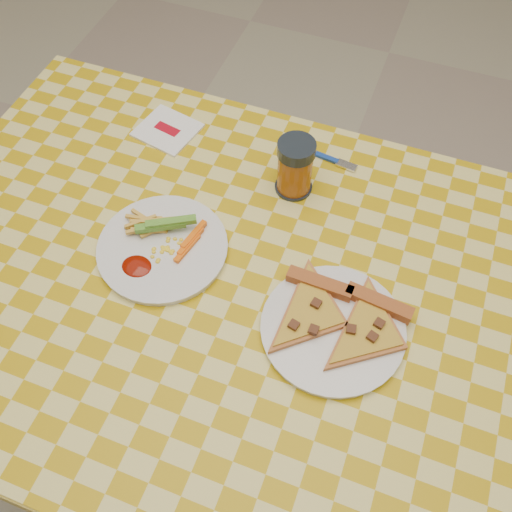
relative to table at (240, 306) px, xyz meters
The scene contains 9 objects.
ground 0.68m from the table, ahead, with size 8.00×8.00×0.00m, color beige.
table is the anchor object (origin of this frame).
plate_left 0.18m from the table, behind, with size 0.23×0.23×0.01m, color silver.
plate_right 0.20m from the table, ahead, with size 0.24×0.24×0.01m, color silver.
fries_veggies 0.19m from the table, 167.99° to the left, with size 0.17×0.15×0.04m.
pizza_slices 0.21m from the table, ahead, with size 0.26×0.24×0.02m.
drink_glass 0.28m from the table, 85.86° to the left, with size 0.07×0.07×0.12m.
napkin 0.42m from the table, 133.10° to the left, with size 0.14×0.13×0.01m.
fork 0.36m from the table, 80.50° to the left, with size 0.13×0.03×0.01m.
Camera 1 is at (0.21, -0.47, 1.62)m, focal length 40.00 mm.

